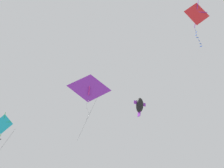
# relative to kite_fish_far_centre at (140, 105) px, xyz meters

# --- Properties ---
(kite_fish_far_centre) EXTENTS (1.50, 1.37, 2.28)m
(kite_fish_far_centre) POSITION_rel_kite_fish_far_centre_xyz_m (0.00, 0.00, 0.00)
(kite_fish_far_centre) COLOR black
(kite_diamond_near_left) EXTENTS (2.16, 1.11, 4.42)m
(kite_diamond_near_left) POSITION_rel_kite_fish_far_centre_xyz_m (-2.24, 11.79, 1.27)
(kite_diamond_near_left) COLOR red
(kite_delta_upper_right) EXTENTS (3.30, 1.42, 7.00)m
(kite_delta_upper_right) POSITION_rel_kite_fish_far_centre_xyz_m (5.85, 2.86, -0.34)
(kite_delta_upper_right) COLOR purple
(kite_diamond_highest) EXTENTS (2.43, 1.32, 7.93)m
(kite_diamond_highest) POSITION_rel_kite_fish_far_centre_xyz_m (11.74, 6.83, -7.11)
(kite_diamond_highest) COLOR #1EB2C6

